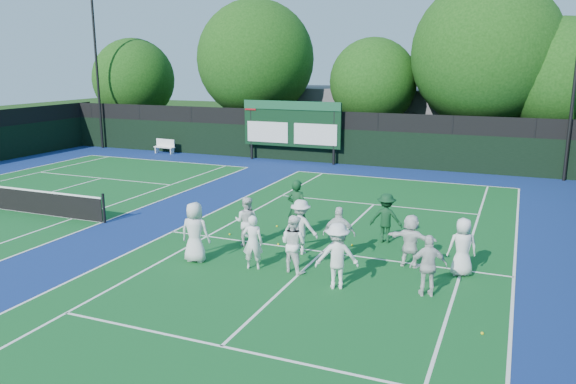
% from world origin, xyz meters
% --- Properties ---
extents(ground, '(120.00, 120.00, 0.00)m').
position_xyz_m(ground, '(0.00, 0.00, 0.00)').
color(ground, '#14340E').
rests_on(ground, ground).
extents(court_apron, '(34.00, 32.00, 0.01)m').
position_xyz_m(court_apron, '(-6.00, 1.00, 0.00)').
color(court_apron, navy).
rests_on(court_apron, ground).
extents(near_court, '(11.05, 23.85, 0.01)m').
position_xyz_m(near_court, '(0.00, 1.00, 0.01)').
color(near_court, '#105220').
rests_on(near_court, ground).
extents(back_fence, '(34.00, 0.08, 3.00)m').
position_xyz_m(back_fence, '(-6.00, 16.00, 1.36)').
color(back_fence, black).
rests_on(back_fence, ground).
extents(scoreboard, '(6.00, 0.21, 3.55)m').
position_xyz_m(scoreboard, '(-7.01, 15.59, 2.19)').
color(scoreboard, black).
rests_on(scoreboard, ground).
extents(clubhouse, '(18.00, 6.00, 4.00)m').
position_xyz_m(clubhouse, '(-2.00, 24.00, 2.00)').
color(clubhouse, '#57585C').
rests_on(clubhouse, ground).
extents(light_pole_left, '(1.20, 0.30, 10.12)m').
position_xyz_m(light_pole_left, '(-21.00, 15.70, 6.30)').
color(light_pole_left, black).
rests_on(light_pole_left, ground).
extents(bench, '(1.48, 0.52, 0.92)m').
position_xyz_m(bench, '(-15.69, 15.37, 0.49)').
color(bench, white).
rests_on(bench, ground).
extents(tree_a, '(5.84, 5.84, 7.44)m').
position_xyz_m(tree_a, '(-20.84, 19.58, 4.36)').
color(tree_a, black).
rests_on(tree_a, ground).
extents(tree_b, '(7.66, 7.66, 9.75)m').
position_xyz_m(tree_b, '(-10.99, 19.58, 5.72)').
color(tree_b, black).
rests_on(tree_b, ground).
extents(tree_c, '(5.29, 5.29, 7.21)m').
position_xyz_m(tree_c, '(-3.08, 19.58, 4.42)').
color(tree_c, black).
rests_on(tree_c, ground).
extents(tree_d, '(8.33, 8.33, 10.35)m').
position_xyz_m(tree_d, '(3.34, 19.58, 5.97)').
color(tree_d, black).
rests_on(tree_d, ground).
extents(tree_e, '(6.35, 6.35, 8.13)m').
position_xyz_m(tree_e, '(7.14, 19.58, 4.78)').
color(tree_e, black).
rests_on(tree_e, ground).
extents(tennis_ball_0, '(0.07, 0.07, 0.07)m').
position_xyz_m(tennis_ball_0, '(-3.49, 1.43, 0.03)').
color(tennis_ball_0, gold).
rests_on(tennis_ball_0, ground).
extents(tennis_ball_2, '(0.07, 0.07, 0.07)m').
position_xyz_m(tennis_ball_2, '(4.92, -2.79, 0.03)').
color(tennis_ball_2, gold).
rests_on(tennis_ball_2, ground).
extents(tennis_ball_3, '(0.07, 0.07, 0.07)m').
position_xyz_m(tennis_ball_3, '(-2.39, 2.91, 0.03)').
color(tennis_ball_3, gold).
rests_on(tennis_ball_3, ground).
extents(tennis_ball_4, '(0.07, 0.07, 0.07)m').
position_xyz_m(tennis_ball_4, '(-1.53, 1.07, 0.03)').
color(tennis_ball_4, gold).
rests_on(tennis_ball_4, ground).
extents(tennis_ball_5, '(0.07, 0.07, 0.07)m').
position_xyz_m(tennis_ball_5, '(0.67, 1.90, 0.03)').
color(tennis_ball_5, gold).
rests_on(tennis_ball_5, ground).
extents(player_front_0, '(0.93, 0.65, 1.79)m').
position_xyz_m(player_front_0, '(-3.18, -1.21, 0.89)').
color(player_front_0, silver).
rests_on(player_front_0, ground).
extents(player_front_1, '(0.67, 0.54, 1.58)m').
position_xyz_m(player_front_1, '(-1.36, -1.12, 0.79)').
color(player_front_1, white).
rests_on(player_front_1, ground).
extents(player_front_2, '(0.94, 0.82, 1.63)m').
position_xyz_m(player_front_2, '(-0.23, -0.88, 0.82)').
color(player_front_2, white).
rests_on(player_front_2, ground).
extents(player_front_3, '(1.29, 1.03, 1.74)m').
position_xyz_m(player_front_3, '(1.24, -1.52, 0.87)').
color(player_front_3, white).
rests_on(player_front_3, ground).
extents(player_front_4, '(1.00, 0.67, 1.58)m').
position_xyz_m(player_front_4, '(3.49, -1.14, 0.79)').
color(player_front_4, silver).
rests_on(player_front_4, ground).
extents(player_back_0, '(0.85, 0.70, 1.60)m').
position_xyz_m(player_back_0, '(-2.45, 0.66, 0.80)').
color(player_back_0, silver).
rests_on(player_back_0, ground).
extents(player_back_1, '(1.13, 0.70, 1.69)m').
position_xyz_m(player_back_1, '(-0.60, 0.62, 0.85)').
color(player_back_1, silver).
rests_on(player_back_1, ground).
extents(player_back_2, '(1.01, 0.55, 1.64)m').
position_xyz_m(player_back_2, '(0.68, 0.43, 0.82)').
color(player_back_2, silver).
rests_on(player_back_2, ground).
extents(player_back_3, '(1.47, 0.59, 1.54)m').
position_xyz_m(player_back_3, '(2.69, 0.78, 0.77)').
color(player_back_3, white).
rests_on(player_back_3, ground).
extents(player_back_4, '(0.92, 0.76, 1.62)m').
position_xyz_m(player_back_4, '(4.12, 0.64, 0.81)').
color(player_back_4, white).
rests_on(player_back_4, ground).
extents(coach_left, '(0.75, 0.54, 1.93)m').
position_xyz_m(coach_left, '(-1.36, 2.24, 0.97)').
color(coach_left, '#103B1C').
rests_on(coach_left, ground).
extents(coach_right, '(1.08, 0.67, 1.62)m').
position_xyz_m(coach_right, '(1.55, 2.71, 0.81)').
color(coach_right, '#0F371B').
rests_on(coach_right, ground).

